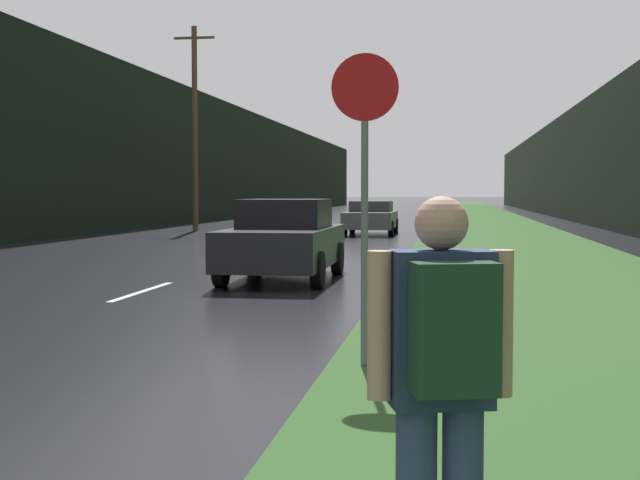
{
  "coord_description": "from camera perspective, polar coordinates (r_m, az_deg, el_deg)",
  "views": [
    {
      "loc": [
        5.26,
        -0.94,
        1.71
      ],
      "look_at": [
        2.95,
        14.58,
        0.86
      ],
      "focal_mm": 50.0,
      "sensor_mm": 36.0,
      "label": 1
    }
  ],
  "objects": [
    {
      "name": "treeline_near_side",
      "position": [
        51.56,
        17.22,
        4.72
      ],
      "size": [
        2.0,
        140.0,
        6.6
      ],
      "primitive_type": "cube",
      "color": "black",
      "rests_on": "ground_plane"
    },
    {
      "name": "car_passing_near",
      "position": [
        17.24,
        -2.34,
        0.01
      ],
      "size": [
        1.96,
        4.41,
        1.57
      ],
      "rotation": [
        0.0,
        0.0,
        3.14
      ],
      "color": "black",
      "rests_on": "ground_plane"
    },
    {
      "name": "hitchhiker_with_backpack",
      "position": [
        3.57,
        7.85,
        -8.84
      ],
      "size": [
        0.57,
        0.48,
        1.69
      ],
      "rotation": [
        0.0,
        0.0,
        0.26
      ],
      "color": "navy",
      "rests_on": "ground_plane"
    },
    {
      "name": "grass_verge",
      "position": [
        41.02,
        10.97,
        0.66
      ],
      "size": [
        6.0,
        240.0,
        0.02
      ],
      "primitive_type": "cube",
      "color": "#2D5123",
      "rests_on": "ground_plane"
    },
    {
      "name": "lane_stripe_c",
      "position": [
        15.6,
        -11.31,
        -3.25
      ],
      "size": [
        0.12,
        3.0,
        0.01
      ],
      "primitive_type": "cube",
      "color": "silver",
      "rests_on": "ground_plane"
    },
    {
      "name": "car_passing_far",
      "position": [
        35.72,
        3.28,
        1.45
      ],
      "size": [
        2.0,
        4.45,
        1.34
      ],
      "rotation": [
        0.0,
        0.0,
        3.14
      ],
      "color": "#4C514C",
      "rests_on": "ground_plane"
    },
    {
      "name": "lane_stripe_e",
      "position": [
        29.11,
        -1.95,
        -0.27
      ],
      "size": [
        0.12,
        3.0,
        0.01
      ],
      "primitive_type": "cube",
      "color": "silver",
      "rests_on": "ground_plane"
    },
    {
      "name": "lane_stripe_d",
      "position": [
        22.28,
        -5.21,
        -1.31
      ],
      "size": [
        0.12,
        3.0,
        0.01
      ],
      "primitive_type": "cube",
      "color": "silver",
      "rests_on": "ground_plane"
    },
    {
      "name": "stop_sign",
      "position": [
        8.61,
        2.88,
        3.91
      ],
      "size": [
        0.65,
        0.07,
        3.04
      ],
      "color": "slate",
      "rests_on": "ground_plane"
    },
    {
      "name": "treeline_far_side",
      "position": [
        53.23,
        -8.29,
        5.25
      ],
      "size": [
        2.0,
        140.0,
        7.47
      ],
      "primitive_type": "cube",
      "color": "black",
      "rests_on": "ground_plane"
    },
    {
      "name": "utility_pole_far",
      "position": [
        39.65,
        -8.01,
        7.24
      ],
      "size": [
        1.8,
        0.24,
        8.92
      ],
      "color": "#4C3823",
      "rests_on": "ground_plane"
    },
    {
      "name": "car_oncoming",
      "position": [
        42.82,
        -1.33,
        1.75
      ],
      "size": [
        1.92,
        4.39,
        1.37
      ],
      "color": "maroon",
      "rests_on": "ground_plane"
    }
  ]
}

